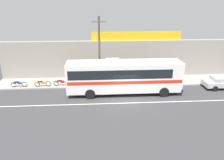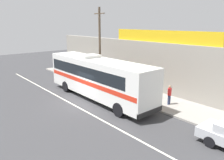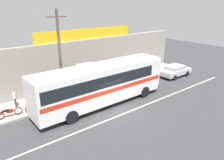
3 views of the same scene
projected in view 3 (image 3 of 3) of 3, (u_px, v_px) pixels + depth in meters
ground_plane at (114, 111)px, 17.80m from camera, size 70.00×70.00×0.00m
sidewalk_slab at (81, 91)px, 21.62m from camera, size 30.00×3.60×0.14m
storefront_facade at (70, 65)px, 22.42m from camera, size 30.00×0.70×4.80m
storefront_billboard at (87, 34)px, 22.72m from camera, size 11.43×0.12×1.10m
road_center_stripe at (120, 115)px, 17.21m from camera, size 30.00×0.14×0.01m
intercity_bus at (101, 83)px, 18.30m from camera, size 12.10×2.65×3.78m
parked_car at (175, 71)px, 26.07m from camera, size 4.24×1.91×1.37m
utility_pole at (60, 57)px, 17.77m from camera, size 1.60×0.22×7.89m
motorcycle_purple at (37, 105)px, 17.60m from camera, size 1.96×0.56×0.94m
motorcycle_green at (9, 112)px, 16.47m from camera, size 1.94×0.56×0.94m
pedestrian_by_curb at (15, 97)px, 17.91m from camera, size 0.30×0.48×1.66m
pedestrian_far_left at (93, 78)px, 22.30m from camera, size 0.30×0.48×1.63m
pedestrian_near_shop at (122, 73)px, 24.17m from camera, size 0.30×0.48×1.59m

